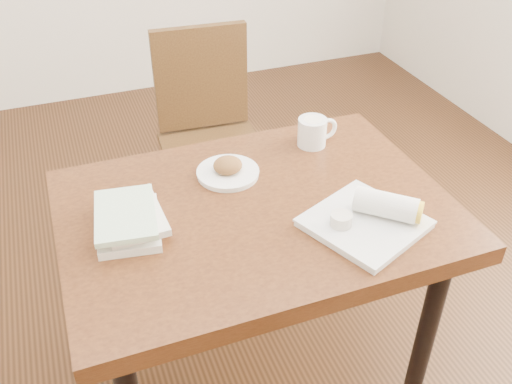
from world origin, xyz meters
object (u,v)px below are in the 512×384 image
object	(u,v)px
table	(256,229)
coffee_mug	(313,131)
chair_far	(209,127)
plate_scone	(228,170)
plate_burrito	(372,217)
book_stack	(129,219)

from	to	relation	value
table	coffee_mug	bearing A→B (deg)	40.42
chair_far	plate_scone	distance (m)	0.71
table	plate_scone	distance (m)	0.21
coffee_mug	plate_scone	bearing A→B (deg)	-166.73
table	plate_burrito	size ratio (longest dim) A/B	3.05
plate_scone	plate_burrito	distance (m)	0.48
plate_scone	coffee_mug	xyz separation A→B (m)	(0.33, 0.08, 0.03)
book_stack	chair_far	bearing A→B (deg)	60.56
plate_scone	coffee_mug	world-z (taller)	coffee_mug
plate_burrito	table	bearing A→B (deg)	143.60
coffee_mug	book_stack	xyz separation A→B (m)	(-0.66, -0.23, -0.02)
coffee_mug	plate_burrito	size ratio (longest dim) A/B	0.39
coffee_mug	book_stack	world-z (taller)	coffee_mug
plate_scone	book_stack	xyz separation A→B (m)	(-0.34, -0.15, 0.01)
chair_far	coffee_mug	world-z (taller)	chair_far
chair_far	plate_burrito	distance (m)	1.08
plate_burrito	book_stack	size ratio (longest dim) A/B	1.40
table	book_stack	xyz separation A→B (m)	(-0.36, 0.03, 0.12)
table	coffee_mug	xyz separation A→B (m)	(0.30, 0.26, 0.14)
plate_scone	coffee_mug	distance (m)	0.34
table	plate_burrito	world-z (taller)	plate_burrito
chair_far	plate_burrito	xyz separation A→B (m)	(0.16, -1.04, 0.23)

